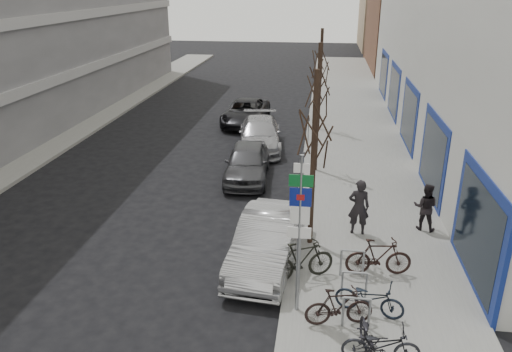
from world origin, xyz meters
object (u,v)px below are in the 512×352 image
(bike_mid_inner, at_px, (301,260))
(parked_car_mid, at_px, (247,162))
(meter_mid, at_px, (303,164))
(lane_car, at_px, (246,112))
(highway_sign_pole, at_px, (300,226))
(tree_near, at_px, (315,119))
(tree_far, at_px, (321,56))
(bike_rack, at_px, (354,283))
(pedestrian_far, at_px, (425,207))
(meter_back, at_px, (309,127))
(bike_near_right, at_px, (339,306))
(bike_far_inner, at_px, (379,257))
(pedestrian_near, at_px, (359,207))
(bike_mid_curb, at_px, (370,295))
(bike_far_curb, at_px, (381,342))
(bike_near_left, at_px, (368,337))
(meter_front, at_px, (295,226))
(parked_car_back, at_px, (260,134))
(tree_mid, at_px, (319,78))
(parked_car_front, at_px, (267,241))

(bike_mid_inner, xyz_separation_m, parked_car_mid, (-2.63, 7.54, -0.00))
(meter_mid, relative_size, lane_car, 0.26)
(highway_sign_pole, xyz_separation_m, tree_near, (0.20, 3.51, 1.65))
(tree_near, distance_m, tree_far, 13.00)
(tree_far, bearing_deg, highway_sign_pole, -90.69)
(bike_rack, bearing_deg, lane_car, 107.68)
(highway_sign_pole, height_order, pedestrian_far, highway_sign_pole)
(meter_back, height_order, bike_near_right, meter_back)
(bike_mid_inner, height_order, bike_far_inner, bike_mid_inner)
(meter_mid, distance_m, pedestrian_near, 4.62)
(bike_near_right, relative_size, bike_mid_curb, 0.97)
(highway_sign_pole, distance_m, bike_mid_curb, 2.50)
(bike_rack, distance_m, tree_near, 4.66)
(bike_far_curb, bearing_deg, bike_near_left, 63.38)
(bike_near_right, xyz_separation_m, bike_far_inner, (1.12, 2.34, 0.06))
(bike_mid_inner, bearing_deg, meter_front, -17.33)
(tree_near, distance_m, meter_front, 3.26)
(tree_near, relative_size, meter_front, 4.33)
(meter_back, relative_size, pedestrian_near, 0.69)
(tree_far, height_order, meter_front, tree_far)
(tree_far, height_order, parked_car_back, tree_far)
(lane_car, bearing_deg, bike_rack, -70.13)
(meter_back, distance_m, bike_mid_curb, 14.06)
(tree_mid, relative_size, bike_far_inner, 3.00)
(meter_mid, xyz_separation_m, parked_car_front, (-0.75, -6.21, -0.16))
(bike_far_curb, relative_size, lane_car, 0.34)
(meter_front, height_order, pedestrian_near, pedestrian_near)
(parked_car_mid, relative_size, parked_car_back, 0.86)
(tree_mid, bearing_deg, parked_car_front, -98.84)
(bike_near_left, distance_m, bike_mid_curb, 1.56)
(tree_far, bearing_deg, bike_far_inner, -82.51)
(parked_car_front, height_order, pedestrian_near, pedestrian_near)
(pedestrian_far, bearing_deg, highway_sign_pole, 66.96)
(bike_mid_curb, relative_size, bike_far_curb, 1.02)
(tree_near, bearing_deg, bike_far_curb, -71.96)
(tree_near, height_order, meter_back, tree_near)
(meter_front, height_order, bike_far_inner, meter_front)
(bike_near_left, height_order, parked_car_mid, parked_car_mid)
(meter_back, relative_size, bike_far_inner, 0.69)
(meter_front, xyz_separation_m, parked_car_front, (-0.75, -0.71, -0.16))
(meter_mid, distance_m, pedestrian_far, 5.46)
(highway_sign_pole, height_order, bike_far_curb, highway_sign_pole)
(bike_rack, relative_size, tree_mid, 0.41)
(meter_mid, bearing_deg, tree_far, 86.78)
(meter_mid, bearing_deg, bike_far_inner, -70.26)
(pedestrian_near, bearing_deg, meter_front, 33.67)
(tree_far, height_order, bike_far_curb, tree_far)
(tree_far, bearing_deg, bike_far_curb, -84.76)
(tree_near, relative_size, pedestrian_near, 2.98)
(bike_near_left, relative_size, bike_mid_inner, 0.87)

